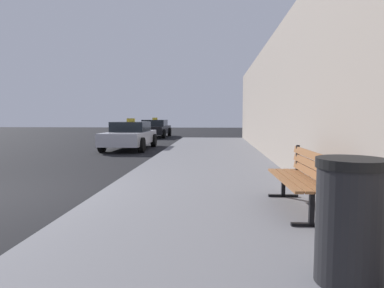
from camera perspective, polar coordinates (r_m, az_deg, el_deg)
sidewalk at (r=6.13m, az=2.80°, el=-9.00°), size 4.00×32.00×0.15m
building_wall at (r=6.33m, az=23.47°, el=8.76°), size 0.70×32.00×4.03m
bench at (r=5.25m, az=18.04°, el=-4.98°), size 0.55×1.81×0.89m
trash_bin at (r=3.12m, az=25.00°, el=-11.63°), size 0.56×0.56×1.04m
car_silver at (r=15.98m, az=-10.37°, el=1.46°), size 1.93×4.35×1.43m
car_black at (r=25.00m, az=-6.32°, el=2.65°), size 2.04×4.56×1.43m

